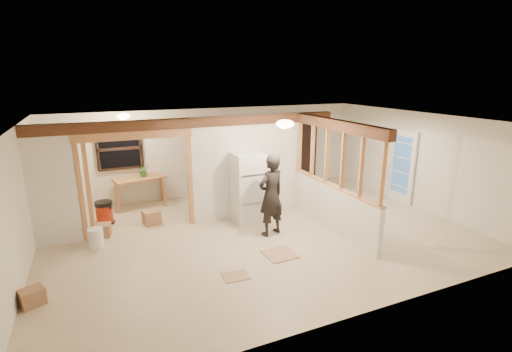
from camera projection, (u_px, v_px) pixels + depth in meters
name	position (u px, v px, depth m)	size (l,w,h in m)	color
floor	(260.00, 233.00, 8.28)	(9.00, 6.50, 0.01)	beige
ceiling	(261.00, 121.00, 7.61)	(9.00, 6.50, 0.01)	white
wall_back	(214.00, 151.00, 10.81)	(9.00, 0.01, 2.50)	silver
wall_front	(359.00, 238.00, 5.08)	(9.00, 0.01, 2.50)	silver
wall_left	(16.00, 209.00, 6.19)	(0.01, 6.50, 2.50)	silver
wall_right	(417.00, 160.00, 9.70)	(0.01, 6.50, 2.50)	silver
partition_left_stub	(52.00, 186.00, 7.43)	(0.90, 0.12, 2.50)	silver
partition_center	(248.00, 166.00, 9.08)	(2.80, 0.12, 2.50)	silver
doorway_frame	(138.00, 184.00, 8.11)	(2.46, 0.14, 2.20)	tan
header_beam_back	(198.00, 122.00, 8.32)	(7.00, 0.18, 0.22)	#58321E
header_beam_right	(337.00, 125.00, 7.92)	(0.18, 3.30, 0.22)	#58321E
pony_wall	(332.00, 208.00, 8.41)	(0.12, 3.20, 1.00)	silver
stud_partition	(335.00, 158.00, 8.11)	(0.14, 3.20, 1.32)	tan
window_back	(120.00, 149.00, 9.65)	(1.12, 0.10, 1.10)	black
french_door	(402.00, 166.00, 10.08)	(0.12, 0.86, 2.00)	white
ceiling_dome_main	(285.00, 124.00, 7.30)	(0.36, 0.36, 0.16)	#FFEABF
ceiling_dome_util	(123.00, 116.00, 8.68)	(0.32, 0.32, 0.14)	#FFEABF
hanging_bulb	(150.00, 131.00, 8.33)	(0.07, 0.07, 0.07)	#FFD88C
refrigerator	(248.00, 188.00, 8.78)	(0.68, 0.66, 1.66)	white
woman	(271.00, 195.00, 7.99)	(0.66, 0.43, 1.80)	black
work_table	(141.00, 192.00, 9.85)	(1.29, 0.64, 0.81)	tan
potted_plant	(144.00, 171.00, 9.74)	(0.30, 0.26, 0.33)	#305623
shop_vac	(104.00, 212.00, 8.72)	(0.43, 0.43, 0.56)	#9A210C
bookshelf	(300.00, 155.00, 11.76)	(0.97, 0.32, 1.93)	black
bucket	(96.00, 238.00, 7.57)	(0.30, 0.30, 0.39)	white
box_util_a	(152.00, 217.00, 8.74)	(0.38, 0.33, 0.33)	#9D6D4C
box_util_b	(103.00, 230.00, 8.09)	(0.30, 0.30, 0.28)	#9D6D4C
box_front	(32.00, 297.00, 5.65)	(0.33, 0.27, 0.27)	#9D6D4C
floor_panel_near	(280.00, 254.00, 7.27)	(0.58, 0.58, 0.02)	tan
floor_panel_far	(236.00, 276.00, 6.49)	(0.45, 0.36, 0.01)	tan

